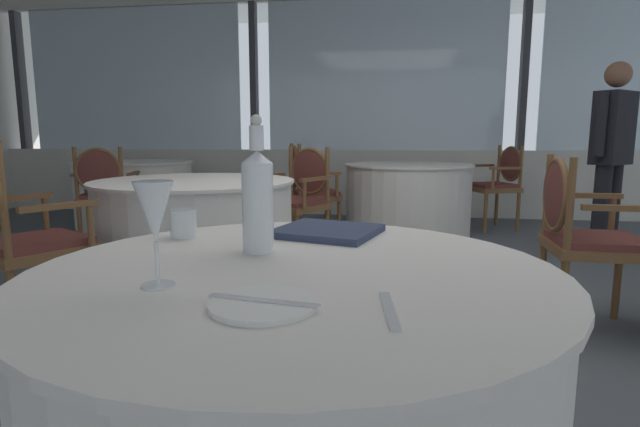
# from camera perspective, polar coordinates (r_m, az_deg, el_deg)

# --- Properties ---
(ground_plane) EXTENTS (13.94, 13.94, 0.00)m
(ground_plane) POSITION_cam_1_polar(r_m,az_deg,el_deg) (2.87, 5.70, -11.99)
(ground_plane) COLOR #4C5156
(window_wall_far) EXTENTS (10.72, 0.14, 2.97)m
(window_wall_far) POSITION_cam_1_polar(r_m,az_deg,el_deg) (6.42, 7.34, 10.31)
(window_wall_far) COLOR beige
(window_wall_far) RESTS_ON ground_plane
(foreground_table) EXTENTS (1.16, 1.16, 0.74)m
(foreground_table) POSITION_cam_1_polar(r_m,az_deg,el_deg) (1.24, -2.77, -22.95)
(foreground_table) COLOR white
(foreground_table) RESTS_ON ground_plane
(side_plate) EXTENTS (0.19, 0.19, 0.01)m
(side_plate) POSITION_cam_1_polar(r_m,az_deg,el_deg) (0.85, -6.63, -10.41)
(side_plate) COLOR white
(side_plate) RESTS_ON foreground_table
(butter_knife) EXTENTS (0.20, 0.05, 0.00)m
(butter_knife) POSITION_cam_1_polar(r_m,az_deg,el_deg) (0.84, -6.64, -10.08)
(butter_knife) COLOR silver
(butter_knife) RESTS_ON foreground_table
(dinner_fork) EXTENTS (0.04, 0.17, 0.00)m
(dinner_fork) POSITION_cam_1_polar(r_m,az_deg,el_deg) (0.83, 8.08, -11.05)
(dinner_fork) COLOR silver
(dinner_fork) RESTS_ON foreground_table
(water_bottle) EXTENTS (0.08, 0.08, 0.34)m
(water_bottle) POSITION_cam_1_polar(r_m,az_deg,el_deg) (1.21, -7.28, 1.82)
(water_bottle) COLOR white
(water_bottle) RESTS_ON foreground_table
(wine_glass) EXTENTS (0.08, 0.08, 0.20)m
(wine_glass) POSITION_cam_1_polar(r_m,az_deg,el_deg) (0.97, -18.72, -0.03)
(wine_glass) COLOR white
(wine_glass) RESTS_ON foreground_table
(water_tumbler) EXTENTS (0.07, 0.07, 0.08)m
(water_tumbler) POSITION_cam_1_polar(r_m,az_deg,el_deg) (1.45, -15.63, -1.12)
(water_tumbler) COLOR white
(water_tumbler) RESTS_ON foreground_table
(menu_book) EXTENTS (0.34, 0.32, 0.02)m
(menu_book) POSITION_cam_1_polar(r_m,az_deg,el_deg) (1.44, 0.88, -2.05)
(menu_book) COLOR #2D3856
(menu_book) RESTS_ON foreground_table
(background_table_0) EXTENTS (1.32, 1.32, 0.74)m
(background_table_0) POSITION_cam_1_polar(r_m,az_deg,el_deg) (3.40, -14.22, -2.40)
(background_table_0) COLOR white
(background_table_0) RESTS_ON ground_plane
(dining_chair_0_0) EXTENTS (0.65, 0.63, 1.01)m
(dining_chair_0_0) POSITION_cam_1_polar(r_m,az_deg,el_deg) (2.84, -32.05, -1.25)
(dining_chair_0_0) COLOR brown
(dining_chair_0_0) RESTS_ON ground_plane
(dining_chair_0_1) EXTENTS (0.65, 0.63, 0.94)m
(dining_chair_0_1) POSITION_cam_1_polar(r_m,az_deg,el_deg) (4.12, -2.35, 2.44)
(dining_chair_0_1) COLOR brown
(dining_chair_0_1) RESTS_ON ground_plane
(background_table_1) EXTENTS (1.34, 1.34, 0.74)m
(background_table_1) POSITION_cam_1_polar(r_m,az_deg,el_deg) (5.28, 10.16, 1.71)
(background_table_1) COLOR white
(background_table_1) RESTS_ON ground_plane
(dining_chair_1_0) EXTENTS (0.60, 0.63, 0.93)m
(dining_chair_1_0) POSITION_cam_1_polar(r_m,az_deg,el_deg) (5.79, 20.16, 3.75)
(dining_chair_1_0) COLOR brown
(dining_chair_1_0) RESTS_ON ground_plane
(dining_chair_1_1) EXTENTS (0.60, 0.63, 0.95)m
(dining_chair_1_1) POSITION_cam_1_polar(r_m,az_deg,el_deg) (4.91, -1.62, 3.46)
(dining_chair_1_1) COLOR brown
(dining_chair_1_1) RESTS_ON ground_plane
(dining_chair_2_0) EXTENTS (0.49, 0.55, 0.93)m
(dining_chair_2_0) POSITION_cam_1_polar(r_m,az_deg,el_deg) (2.89, 28.05, -1.48)
(dining_chair_2_0) COLOR brown
(dining_chair_2_0) RESTS_ON ground_plane
(background_table_3) EXTENTS (1.35, 1.35, 0.74)m
(background_table_3) POSITION_cam_1_polar(r_m,az_deg,el_deg) (6.12, -20.75, 2.25)
(background_table_3) COLOR white
(background_table_3) RESTS_ON ground_plane
(dining_chair_3_0) EXTENTS (0.61, 0.56, 0.94)m
(dining_chair_3_0) POSITION_cam_1_polar(r_m,az_deg,el_deg) (7.17, -18.71, 4.74)
(dining_chair_3_0) COLOR brown
(dining_chair_3_0) RESTS_ON ground_plane
(dining_chair_3_1) EXTENTS (0.61, 0.56, 0.93)m
(dining_chair_3_1) POSITION_cam_1_polar(r_m,az_deg,el_deg) (5.05, -23.88, 2.74)
(dining_chair_3_1) COLOR brown
(dining_chair_3_1) RESTS_ON ground_plane
(diner_person_0) EXTENTS (0.41, 0.39, 1.62)m
(diner_person_0) POSITION_cam_1_polar(r_m,az_deg,el_deg) (4.74, 30.83, 6.46)
(diner_person_0) COLOR black
(diner_person_0) RESTS_ON ground_plane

